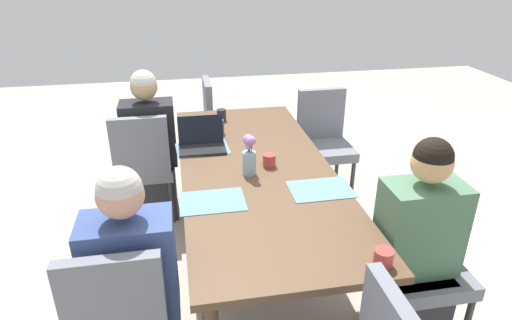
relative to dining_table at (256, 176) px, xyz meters
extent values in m
plane|color=#B2A899|center=(0.00, 0.00, -0.66)|extent=(10.00, 10.00, 0.00)
cube|color=brown|center=(0.00, 0.00, 0.05)|extent=(2.32, 0.95, 0.04)
cylinder|color=brown|center=(1.08, -0.40, -0.31)|extent=(0.07, 0.07, 0.68)
cylinder|color=brown|center=(1.08, 0.40, -0.31)|extent=(0.07, 0.07, 0.68)
cube|color=slate|center=(-0.80, -0.76, -0.25)|extent=(0.44, 0.44, 0.08)
cube|color=slate|center=(-0.61, -0.76, 0.02)|extent=(0.06, 0.42, 0.45)
cylinder|color=#333338|center=(-0.61, -0.95, -0.47)|extent=(0.04, 0.04, 0.37)
cylinder|color=#333338|center=(-0.61, -0.57, -0.47)|extent=(0.04, 0.04, 0.37)
cube|color=#2D2D33|center=(-0.80, -0.70, -0.43)|extent=(0.36, 0.34, 0.45)
cube|color=#4C7556|center=(-0.80, -0.70, 0.04)|extent=(0.24, 0.40, 0.50)
sphere|color=tan|center=(-0.80, -0.70, 0.41)|extent=(0.20, 0.20, 0.20)
sphere|color=black|center=(-0.80, -0.70, 0.44)|extent=(0.19, 0.19, 0.19)
cube|color=slate|center=(-0.85, 0.78, -0.25)|extent=(0.44, 0.44, 0.08)
cube|color=slate|center=(-1.04, 0.78, 0.02)|extent=(0.06, 0.42, 0.45)
cylinder|color=#333338|center=(-0.66, 0.59, -0.47)|extent=(0.04, 0.04, 0.37)
cube|color=#384C84|center=(-0.85, 0.72, 0.04)|extent=(0.24, 0.40, 0.50)
sphere|color=tan|center=(-0.85, 0.72, 0.41)|extent=(0.20, 0.20, 0.20)
sphere|color=beige|center=(-0.85, 0.72, 0.44)|extent=(0.19, 0.19, 0.19)
cube|color=slate|center=(0.78, 0.76, -0.25)|extent=(0.44, 0.44, 0.08)
cube|color=slate|center=(0.59, 0.76, 0.02)|extent=(0.06, 0.42, 0.45)
cylinder|color=#333338|center=(0.97, 0.95, -0.47)|extent=(0.04, 0.04, 0.37)
cylinder|color=#333338|center=(0.97, 0.57, -0.47)|extent=(0.04, 0.04, 0.37)
cylinder|color=#333338|center=(0.59, 0.95, -0.47)|extent=(0.04, 0.04, 0.37)
cylinder|color=#333338|center=(0.59, 0.57, -0.47)|extent=(0.04, 0.04, 0.37)
cube|color=#2D2D33|center=(0.78, 0.70, -0.43)|extent=(0.36, 0.34, 0.45)
cube|color=#232328|center=(0.78, 0.70, 0.04)|extent=(0.24, 0.40, 0.50)
sphere|color=tan|center=(0.78, 0.70, 0.41)|extent=(0.20, 0.20, 0.20)
sphere|color=beige|center=(0.78, 0.70, 0.44)|extent=(0.19, 0.19, 0.19)
cube|color=slate|center=(1.49, 0.00, -0.25)|extent=(0.44, 0.44, 0.08)
cube|color=slate|center=(1.49, 0.19, 0.02)|extent=(0.42, 0.06, 0.45)
cylinder|color=#333338|center=(1.68, -0.19, -0.47)|extent=(0.04, 0.04, 0.37)
cylinder|color=#333338|center=(1.30, -0.19, -0.47)|extent=(0.04, 0.04, 0.37)
cylinder|color=#333338|center=(1.68, 0.19, -0.47)|extent=(0.04, 0.04, 0.37)
cylinder|color=#333338|center=(1.30, 0.19, -0.47)|extent=(0.04, 0.04, 0.37)
cube|color=slate|center=(0.85, -0.77, -0.25)|extent=(0.44, 0.44, 0.08)
cube|color=slate|center=(1.04, -0.77, 0.02)|extent=(0.06, 0.42, 0.45)
cylinder|color=#333338|center=(0.66, -0.96, -0.47)|extent=(0.04, 0.04, 0.37)
cylinder|color=#333338|center=(0.66, -0.58, -0.47)|extent=(0.04, 0.04, 0.37)
cylinder|color=#333338|center=(1.04, -0.96, -0.47)|extent=(0.04, 0.04, 0.37)
cylinder|color=#333338|center=(1.04, -0.58, -0.47)|extent=(0.04, 0.04, 0.37)
cylinder|color=#8EA8B7|center=(-0.09, 0.06, 0.14)|extent=(0.09, 0.09, 0.15)
sphere|color=#B27AC6|center=(-0.07, 0.06, 0.29)|extent=(0.06, 0.06, 0.06)
cylinder|color=#477A3D|center=(-0.07, 0.06, 0.25)|extent=(0.01, 0.01, 0.08)
sphere|color=#B27AC6|center=(-0.09, 0.06, 0.28)|extent=(0.05, 0.05, 0.05)
cylinder|color=#477A3D|center=(-0.09, 0.06, 0.25)|extent=(0.01, 0.01, 0.07)
sphere|color=#B27AC6|center=(-0.09, 0.06, 0.26)|extent=(0.05, 0.05, 0.05)
cylinder|color=#477A3D|center=(-0.09, 0.06, 0.24)|extent=(0.01, 0.01, 0.05)
sphere|color=#B27AC6|center=(-0.11, 0.05, 0.30)|extent=(0.05, 0.05, 0.05)
cylinder|color=#477A3D|center=(-0.11, 0.05, 0.26)|extent=(0.01, 0.01, 0.08)
sphere|color=#B27AC6|center=(-0.09, 0.05, 0.28)|extent=(0.05, 0.05, 0.05)
cylinder|color=#477A3D|center=(-0.09, 0.05, 0.25)|extent=(0.01, 0.01, 0.07)
cube|color=slate|center=(-0.36, -0.32, 0.07)|extent=(0.26, 0.36, 0.00)
cube|color=slate|center=(-0.38, 0.32, 0.07)|extent=(0.26, 0.36, 0.00)
cube|color=slate|center=(0.35, 0.32, 0.07)|extent=(0.28, 0.37, 0.00)
cube|color=black|center=(0.33, 0.32, 0.08)|extent=(0.22, 0.32, 0.02)
cube|color=black|center=(0.42, 0.32, 0.19)|extent=(0.04, 0.31, 0.20)
cylinder|color=#AD3D38|center=(-1.06, -0.37, 0.11)|extent=(0.09, 0.09, 0.08)
cylinder|color=#232328|center=(0.90, 0.12, 0.11)|extent=(0.07, 0.07, 0.09)
cylinder|color=#AD3D38|center=(0.00, -0.09, 0.11)|extent=(0.08, 0.08, 0.08)
cylinder|color=#33477A|center=(0.62, 0.17, 0.12)|extent=(0.08, 0.08, 0.11)
camera|label=1|loc=(-2.51, 0.46, 1.32)|focal=31.21mm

